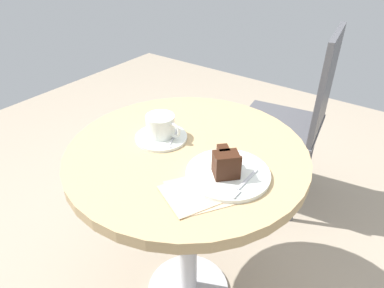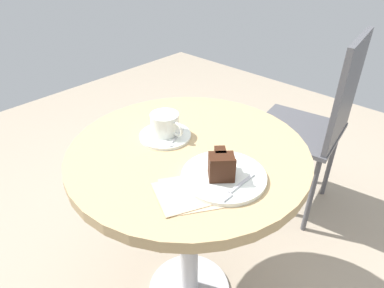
{
  "view_description": "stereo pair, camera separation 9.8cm",
  "coord_description": "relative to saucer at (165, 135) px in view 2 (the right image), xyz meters",
  "views": [
    {
      "loc": [
        0.52,
        -0.68,
        1.27
      ],
      "look_at": [
        0.03,
        -0.02,
        0.74
      ],
      "focal_mm": 32.0,
      "sensor_mm": 36.0,
      "label": 1
    },
    {
      "loc": [
        0.59,
        -0.62,
        1.27
      ],
      "look_at": [
        0.03,
        -0.02,
        0.74
      ],
      "focal_mm": 32.0,
      "sensor_mm": 36.0,
      "label": 2
    }
  ],
  "objects": [
    {
      "name": "cafe_table",
      "position": [
        0.1,
        -0.0,
        -0.12
      ],
      "size": [
        0.73,
        0.73,
        0.7
      ],
      "color": "tan",
      "rests_on": "ground"
    },
    {
      "name": "saucer",
      "position": [
        0.0,
        0.0,
        0.0
      ],
      "size": [
        0.16,
        0.16,
        0.01
      ],
      "color": "silver",
      "rests_on": "cafe_table"
    },
    {
      "name": "coffee_cup",
      "position": [
        -0.01,
        0.01,
        0.04
      ],
      "size": [
        0.12,
        0.09,
        0.07
      ],
      "color": "silver",
      "rests_on": "saucer"
    },
    {
      "name": "teaspoon",
      "position": [
        0.05,
        -0.01,
        0.01
      ],
      "size": [
        0.05,
        0.1,
        0.0
      ],
      "rotation": [
        0.0,
        0.0,
        5.08
      ],
      "color": "#B7B7BC",
      "rests_on": "saucer"
    },
    {
      "name": "cake_plate",
      "position": [
        0.27,
        -0.04,
        0.0
      ],
      "size": [
        0.23,
        0.23,
        0.01
      ],
      "color": "silver",
      "rests_on": "cafe_table"
    },
    {
      "name": "cake_slice",
      "position": [
        0.26,
        -0.05,
        0.04
      ],
      "size": [
        0.09,
        0.09,
        0.07
      ],
      "rotation": [
        0.0,
        0.0,
        2.36
      ],
      "color": "#422619",
      "rests_on": "cake_plate"
    },
    {
      "name": "fork",
      "position": [
        0.32,
        -0.07,
        0.01
      ],
      "size": [
        0.02,
        0.14,
        0.0
      ],
      "rotation": [
        0.0,
        0.0,
        4.7
      ],
      "color": "#B7B7BC",
      "rests_on": "cake_plate"
    },
    {
      "name": "napkin",
      "position": [
        0.24,
        -0.15,
        -0.0
      ],
      "size": [
        0.2,
        0.2,
        0.0
      ],
      "rotation": [
        0.0,
        0.0,
        4.12
      ],
      "color": "tan",
      "rests_on": "cafe_table"
    },
    {
      "name": "cafe_chair",
      "position": [
        0.19,
        0.78,
        -0.17
      ],
      "size": [
        0.43,
        0.43,
        0.91
      ],
      "rotation": [
        0.0,
        0.0,
        4.87
      ],
      "color": "#4C4C51",
      "rests_on": "ground"
    }
  ]
}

